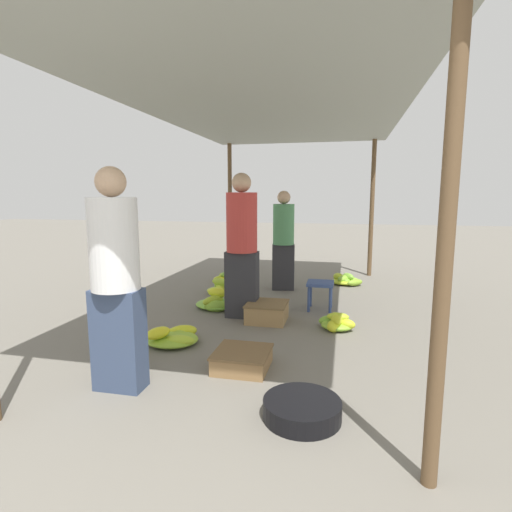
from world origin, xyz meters
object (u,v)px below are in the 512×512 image
Objects in this scene: banana_pile_right_0 at (337,323)px; shopper_walking_mid at (242,244)px; banana_pile_left_2 at (217,302)px; crate_mid at (242,359)px; stool at (320,287)px; banana_pile_left_1 at (173,337)px; crate_near at (267,312)px; basin_black at (302,409)px; shopper_walking_far at (283,239)px; banana_pile_right_1 at (345,280)px; banana_pile_left_3 at (227,277)px; vendor_foreground at (116,277)px; banana_pile_left_0 at (223,288)px.

shopper_walking_mid reaches higher than banana_pile_right_0.
banana_pile_left_2 is 1.92m from crate_mid.
stool is 2.08m from banana_pile_left_1.
crate_mid is (0.04, -1.34, -0.03)m from crate_near.
basin_black is 0.30× the size of shopper_walking_mid.
crate_near is at bearing 91.91° from crate_mid.
banana_pile_right_1 is at bearing 30.63° from shopper_walking_far.
banana_pile_left_2 is 1.61m from shopper_walking_far.
banana_pile_left_1 is 0.35× the size of shopper_walking_mid.
basin_black is at bearing -60.18° from banana_pile_left_2.
banana_pile_right_1 reaches higher than basin_black.
crate_near is (-0.91, -2.24, 0.03)m from banana_pile_right_1.
shopper_walking_mid is (-1.24, -2.14, 0.83)m from banana_pile_right_1.
basin_black is 4.43m from banana_pile_left_3.
basin_black is 1.11× the size of crate_near.
shopper_walking_far is at bearing 80.22° from shopper_walking_mid.
vendor_foreground reaches higher than banana_pile_left_2.
shopper_walking_mid is (0.46, 1.02, 0.84)m from banana_pile_left_1.
banana_pile_right_1 reaches higher than banana_pile_left_3.
banana_pile_right_0 is 0.94× the size of crate_mid.
banana_pile_left_2 is 0.39× the size of shopper_walking_far.
banana_pile_left_0 is at bearing 159.37° from stool.
banana_pile_left_3 is 1.13× the size of banana_pile_right_0.
crate_near is 0.27× the size of shopper_walking_mid.
banana_pile_left_3 is 1.05× the size of crate_near.
banana_pile_left_3 is 2.91m from banana_pile_right_0.
banana_pile_left_1 is 0.93m from crate_mid.
crate_mid is (1.16, -3.39, 0.01)m from banana_pile_left_3.
banana_pile_right_0 is at bearing 47.61° from vendor_foreground.
shopper_walking_mid is at bearing -68.02° from banana_pile_left_3.
banana_pile_right_0 is (1.74, -1.32, -0.01)m from banana_pile_left_0.
banana_pile_left_1 reaches higher than banana_pile_left_3.
crate_near is at bearing -112.14° from banana_pile_right_1.
crate_near is (-0.82, 0.13, 0.04)m from banana_pile_right_0.
crate_mid is at bearing -26.89° from banana_pile_left_1.
crate_near is at bearing -133.07° from stool.
crate_mid is (0.80, -1.74, -0.00)m from banana_pile_left_2.
banana_pile_right_0 reaches higher than crate_mid.
banana_pile_left_1 reaches higher than crate_mid.
basin_black is at bearing -64.22° from banana_pile_left_0.
basin_black is 1.90m from banana_pile_right_0.
crate_mid reaches higher than basin_black.
shopper_walking_far is at bearing 92.20° from crate_near.
banana_pile_left_0 is 0.99× the size of banana_pile_left_3.
banana_pile_right_0 is (1.57, -0.53, -0.01)m from banana_pile_left_2.
banana_pile_left_1 is 1.01× the size of banana_pile_left_2.
shopper_walking_mid is (-0.92, -0.52, 0.61)m from stool.
crate_mid is at bearing -105.34° from stool.
shopper_walking_mid is at bearing 168.83° from banana_pile_right_0.
banana_pile_right_1 is at bearing 87.90° from banana_pile_right_0.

